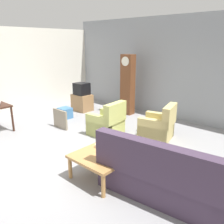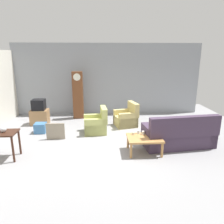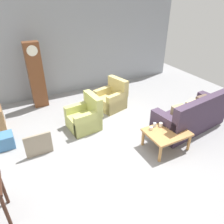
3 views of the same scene
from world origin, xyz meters
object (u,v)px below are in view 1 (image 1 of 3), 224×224
Objects in this scene: couch_floral at (163,177)px; tv_stand_cabinet at (82,102)px; grandfather_clock at (128,85)px; bowl_white_stacked at (109,158)px; cup_blue_rimmed at (105,146)px; cup_cream_tall at (97,146)px; tv_crt at (82,89)px; framed_picture_leaning at (60,119)px; armchair_olive_near at (107,124)px; coffee_table_wood at (99,160)px; storage_box_blue at (65,113)px; cup_white_porcelain at (108,149)px; armchair_olive_far at (158,127)px.

couch_floral is 3.22× the size of tv_stand_cabinet.
grandfather_clock is 4.32m from bowl_white_stacked.
cup_blue_rimmed is (-1.25, -0.02, 0.15)m from couch_floral.
cup_blue_rimmed is 0.17m from cup_cream_tall.
framed_picture_leaning is (0.94, -1.65, -0.53)m from tv_crt.
cup_cream_tall is at bearing -60.15° from grandfather_clock.
cup_blue_rimmed is 0.54× the size of bowl_white_stacked.
tv_crt reaches higher than armchair_olive_near.
coffee_table_wood is 0.35m from cup_blue_rimmed.
grandfather_clock is 3.88m from cup_blue_rimmed.
cup_cream_tall is (3.10, -1.55, 0.32)m from storage_box_blue.
tv_stand_cabinet is 1.90m from framed_picture_leaning.
cup_blue_rimmed is at bearing 141.40° from bowl_white_stacked.
cup_cream_tall is (1.10, -1.45, 0.19)m from armchair_olive_near.
grandfather_clock is at bearing 124.38° from bowl_white_stacked.
tv_stand_cabinet is (-3.66, 2.77, -0.10)m from coffee_table_wood.
armchair_olive_near is at bearing 129.47° from coffee_table_wood.
cup_white_porcelain is 1.19× the size of cup_cream_tall.
cup_white_porcelain is (0.22, -2.12, 0.20)m from armchair_olive_far.
armchair_olive_near is at bearing 133.92° from cup_white_porcelain.
tv_stand_cabinet is 4.23m from cup_cream_tall.
cup_white_porcelain reaches higher than storage_box_blue.
cup_white_porcelain is (3.39, -1.55, 0.33)m from storage_box_blue.
coffee_table_wood is 10.30× the size of cup_blue_rimmed.
framed_picture_leaning is 2.87m from cup_white_porcelain.
armchair_olive_far is 2.06m from cup_blue_rimmed.
tv_stand_cabinet is at bearing 145.36° from cup_white_porcelain.
cup_white_porcelain reaches higher than cup_cream_tall.
armchair_olive_far is 10.26× the size of cup_blue_rimmed.
cup_white_porcelain reaches higher than coffee_table_wood.
couch_floral is 26.88× the size of cup_cream_tall.
tv_stand_cabinet is 4.77m from bowl_white_stacked.
tv_crt is 4.47m from cup_white_porcelain.
bowl_white_stacked is (2.95, -1.10, 0.22)m from framed_picture_leaning.
cup_cream_tall is at bearing -20.03° from framed_picture_leaning.
tv_crt is at bearing 145.36° from cup_white_porcelain.
armchair_olive_near is 9.48× the size of cup_white_porcelain.
armchair_olive_far is at bearing 100.79° from bowl_white_stacked.
tv_stand_cabinet is at bearing -151.91° from grandfather_clock.
grandfather_clock is 11.63× the size of bowl_white_stacked.
tv_crt is 4.23m from cup_cream_tall.
tv_crt reaches higher than cup_cream_tall.
bowl_white_stacked is at bearing -35.27° from tv_crt.
framed_picture_leaning reaches higher than cup_cream_tall.
cup_cream_tall is at bearing -179.35° from cup_white_porcelain.
armchair_olive_far is 1.59× the size of framed_picture_leaning.
tv_stand_cabinet is at bearing 144.73° from bowl_white_stacked.
tv_crt is at bearing 152.93° from couch_floral.
armchair_olive_far is 2.37m from coffee_table_wood.
armchair_olive_far is at bearing -6.84° from tv_stand_cabinet.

